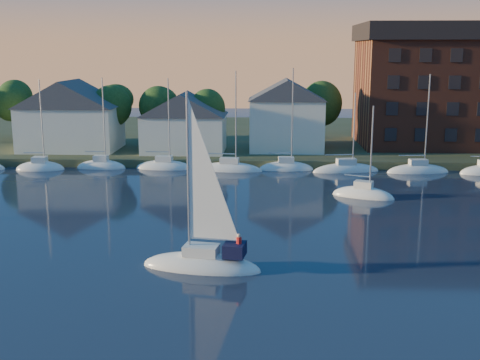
# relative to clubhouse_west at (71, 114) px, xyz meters

# --- Properties ---
(shoreline_land) EXTENTS (160.00, 50.00, 2.00)m
(shoreline_land) POSITION_rel_clubhouse_west_xyz_m (22.00, 17.00, -5.93)
(shoreline_land) COLOR #373F25
(shoreline_land) RESTS_ON ground
(wooden_dock) EXTENTS (120.00, 3.00, 1.00)m
(wooden_dock) POSITION_rel_clubhouse_west_xyz_m (22.00, -6.00, -5.93)
(wooden_dock) COLOR brown
(wooden_dock) RESTS_ON ground
(clubhouse_west) EXTENTS (13.65, 9.45, 9.64)m
(clubhouse_west) POSITION_rel_clubhouse_west_xyz_m (0.00, 0.00, 0.00)
(clubhouse_west) COLOR white
(clubhouse_west) RESTS_ON shoreline_land
(clubhouse_centre) EXTENTS (11.55, 8.40, 8.08)m
(clubhouse_centre) POSITION_rel_clubhouse_west_xyz_m (16.00, -1.00, -0.80)
(clubhouse_centre) COLOR white
(clubhouse_centre) RESTS_ON shoreline_land
(clubhouse_east) EXTENTS (10.50, 8.40, 9.80)m
(clubhouse_east) POSITION_rel_clubhouse_west_xyz_m (30.00, 1.00, 0.07)
(clubhouse_east) COLOR white
(clubhouse_east) RESTS_ON shoreline_land
(condo_block) EXTENTS (31.00, 17.00, 17.40)m
(condo_block) POSITION_rel_clubhouse_west_xyz_m (56.00, 6.95, 3.86)
(condo_block) COLOR brown
(condo_block) RESTS_ON shoreline_land
(tree_line) EXTENTS (93.40, 5.40, 8.90)m
(tree_line) POSITION_rel_clubhouse_west_xyz_m (24.00, 5.00, 1.24)
(tree_line) COLOR #342317
(tree_line) RESTS_ON shoreline_land
(moored_fleet) EXTENTS (95.50, 2.40, 12.05)m
(moored_fleet) POSITION_rel_clubhouse_west_xyz_m (26.00, -9.00, -5.83)
(moored_fleet) COLOR white
(moored_fleet) RESTS_ON ground
(hero_sailboat) EXTENTS (8.67, 3.98, 13.18)m
(hero_sailboat) POSITION_rel_clubhouse_west_xyz_m (23.08, -43.44, -5.37)
(hero_sailboat) COLOR white
(hero_sailboat) RESTS_ON ground
(drifting_sailboat_right) EXTENTS (6.74, 4.42, 10.41)m
(drifting_sailboat_right) POSITION_rel_clubhouse_west_xyz_m (37.21, -22.26, -5.83)
(drifting_sailboat_right) COLOR white
(drifting_sailboat_right) RESTS_ON ground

